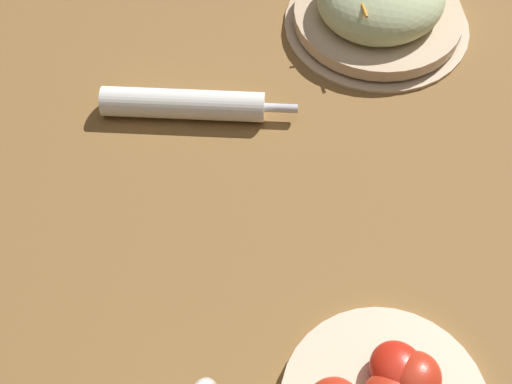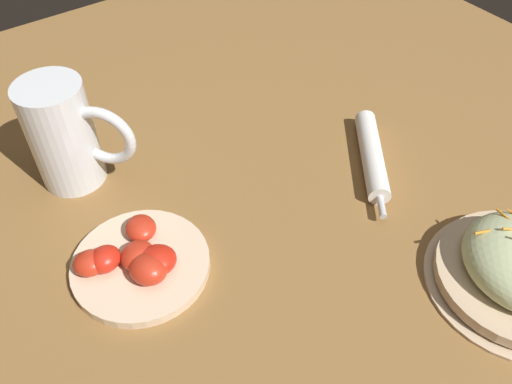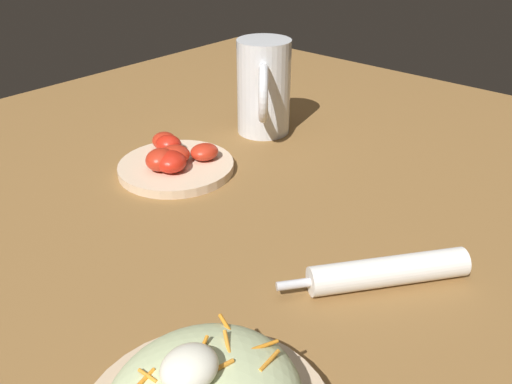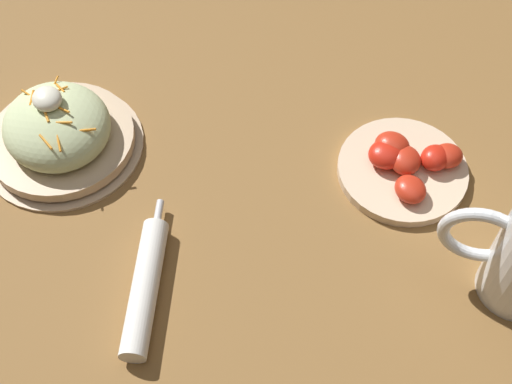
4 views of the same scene
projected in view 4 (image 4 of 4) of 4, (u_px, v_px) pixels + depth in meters
ground_plane at (273, 228)px, 0.88m from camera, size 1.43×1.43×0.00m
salad_plate at (59, 132)px, 0.93m from camera, size 0.22×0.22×0.10m
napkin_roll at (145, 286)px, 0.81m from camera, size 0.18×0.14×0.03m
tomato_plate at (405, 165)px, 0.91m from camera, size 0.17×0.17×0.05m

